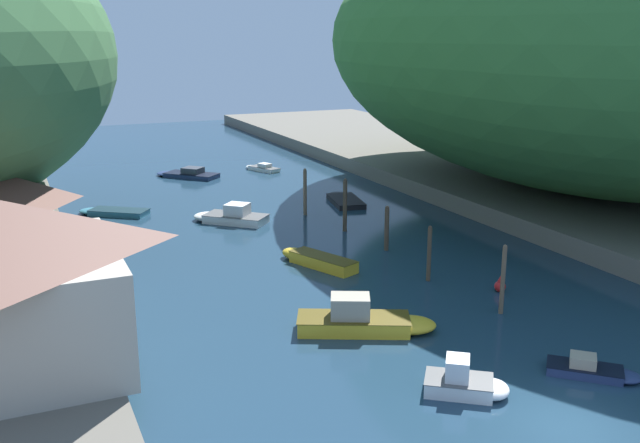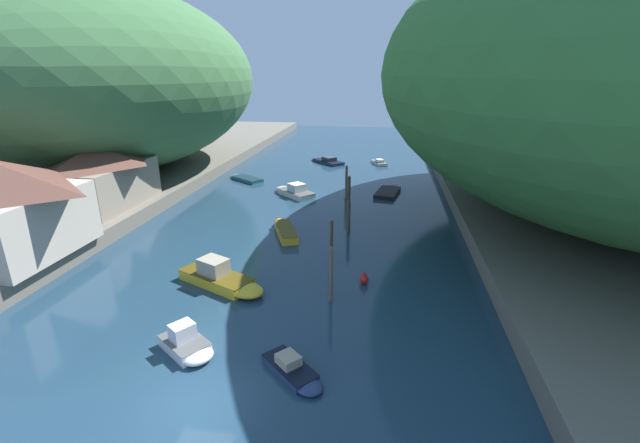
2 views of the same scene
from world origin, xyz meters
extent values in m
plane|color=#1E384C|center=(0.00, 30.00, 0.00)|extent=(130.00, 130.00, 0.00)
cube|color=#666056|center=(25.19, 30.00, 0.67)|extent=(22.00, 120.00, 1.34)
ellipsoid|color=#387033|center=(26.29, 26.08, 12.90)|extent=(39.29, 55.01, 23.12)
cube|color=gold|center=(-3.17, 10.57, 0.34)|extent=(5.46, 3.94, 0.69)
ellipsoid|color=gold|center=(-0.85, 9.47, 0.34)|extent=(3.10, 2.75, 0.69)
cube|color=#4C3E0E|center=(-3.17, 10.57, 0.70)|extent=(5.57, 4.02, 0.03)
cube|color=#9E937F|center=(-3.32, 10.64, 1.21)|extent=(2.20, 1.99, 1.05)
cube|color=gold|center=(-0.62, 19.70, 0.34)|extent=(2.93, 4.63, 0.68)
ellipsoid|color=gold|center=(-1.47, 21.76, 0.34)|extent=(2.02, 2.54, 0.68)
cube|color=#4C3E0E|center=(-0.62, 19.70, 0.70)|extent=(2.99, 4.72, 0.03)
cube|color=navy|center=(3.46, 2.80, 0.18)|extent=(3.00, 2.93, 0.36)
ellipsoid|color=navy|center=(4.52, 1.81, 0.18)|extent=(1.89, 1.88, 0.36)
cube|color=black|center=(3.46, 2.80, 0.38)|extent=(3.06, 2.98, 0.03)
cube|color=#9E937F|center=(3.39, 2.86, 0.60)|extent=(1.36, 1.35, 0.48)
cube|color=white|center=(6.56, 50.27, 0.18)|extent=(2.56, 3.65, 0.37)
ellipsoid|color=white|center=(5.89, 51.83, 0.18)|extent=(1.83, 2.06, 0.37)
cube|color=#525252|center=(6.56, 50.27, 0.38)|extent=(2.61, 3.72, 0.03)
cube|color=silver|center=(6.61, 50.17, 0.58)|extent=(1.32, 1.46, 0.42)
cube|color=black|center=(7.83, 33.96, 0.19)|extent=(3.07, 4.98, 0.38)
ellipsoid|color=black|center=(8.29, 36.23, 0.19)|extent=(2.51, 2.69, 0.38)
cube|color=black|center=(7.83, 33.96, 0.39)|extent=(3.14, 5.08, 0.03)
cube|color=navy|center=(-1.00, 49.91, 0.20)|extent=(5.11, 5.19, 0.40)
ellipsoid|color=navy|center=(-2.76, 51.75, 0.20)|extent=(3.27, 3.28, 0.40)
cube|color=black|center=(-1.00, 49.91, 0.42)|extent=(5.21, 5.30, 0.03)
cube|color=#333842|center=(-0.89, 49.80, 0.70)|extent=(2.34, 2.35, 0.59)
cube|color=teal|center=(-9.73, 37.65, 0.20)|extent=(4.56, 3.99, 0.40)
ellipsoid|color=teal|center=(-11.49, 38.93, 0.20)|extent=(2.75, 2.64, 0.40)
cube|color=#132A33|center=(-9.73, 37.65, 0.42)|extent=(4.65, 4.07, 0.03)
cube|color=white|center=(-2.09, 3.64, 0.28)|extent=(3.01, 2.81, 0.57)
ellipsoid|color=white|center=(-1.06, 2.89, 0.28)|extent=(1.93, 1.99, 0.57)
cube|color=#525252|center=(-2.09, 3.64, 0.58)|extent=(3.07, 2.86, 0.03)
cube|color=silver|center=(-2.15, 3.69, 1.01)|extent=(1.39, 1.44, 0.88)
cube|color=white|center=(-2.24, 31.76, 0.29)|extent=(4.73, 4.61, 0.58)
ellipsoid|color=white|center=(-3.87, 33.29, 0.29)|extent=(3.02, 3.01, 0.58)
cube|color=#525252|center=(-2.24, 31.76, 0.60)|extent=(4.82, 4.70, 0.03)
cube|color=silver|center=(-2.14, 31.67, 1.02)|extent=(2.16, 2.16, 0.86)
cylinder|color=brown|center=(4.51, 9.56, 1.71)|extent=(0.23, 0.23, 3.42)
sphere|color=brown|center=(4.51, 9.56, 3.47)|extent=(0.20, 0.20, 0.20)
cylinder|color=#4C3D2D|center=(3.83, 15.16, 1.53)|extent=(0.24, 0.24, 3.06)
sphere|color=#4C3D2D|center=(3.83, 15.16, 3.10)|extent=(0.22, 0.22, 0.22)
cylinder|color=#4C3D2D|center=(4.54, 21.27, 1.37)|extent=(0.29, 0.29, 2.75)
sphere|color=#4C3D2D|center=(4.54, 21.27, 2.81)|extent=(0.26, 0.26, 0.26)
cylinder|color=#4C3D2D|center=(4.09, 26.46, 1.80)|extent=(0.29, 0.29, 3.59)
sphere|color=#4C3D2D|center=(4.09, 26.46, 3.65)|extent=(0.26, 0.26, 0.26)
cylinder|color=brown|center=(3.34, 31.86, 1.73)|extent=(0.27, 0.27, 3.45)
sphere|color=brown|center=(3.34, 31.86, 3.51)|extent=(0.24, 0.24, 0.24)
sphere|color=red|center=(6.39, 12.07, 0.31)|extent=(0.61, 0.61, 0.61)
cone|color=red|center=(6.39, 12.07, 0.76)|extent=(0.31, 0.31, 0.31)
cylinder|color=#282D3D|center=(-15.19, 13.76, 1.77)|extent=(0.13, 0.13, 0.85)
cylinder|color=#282D3D|center=(-15.23, 13.93, 1.77)|extent=(0.13, 0.13, 0.85)
cube|color=#B2231E|center=(-15.21, 13.85, 2.50)|extent=(0.30, 0.42, 0.62)
sphere|color=tan|center=(-15.21, 13.85, 2.92)|extent=(0.22, 0.22, 0.22)
camera|label=1|loc=(-17.14, -17.01, 13.45)|focal=40.00mm
camera|label=2|loc=(7.33, -13.20, 13.24)|focal=24.00mm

